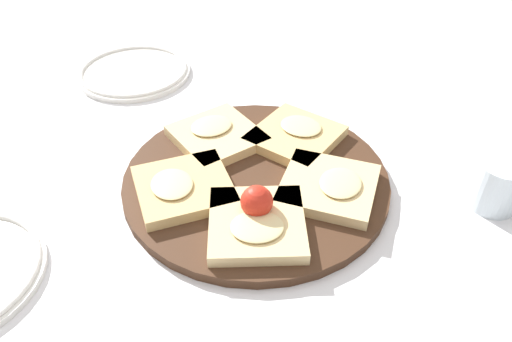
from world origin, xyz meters
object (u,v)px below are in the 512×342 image
at_px(plate_right, 134,72).
at_px(napkin_stack, 501,311).
at_px(serving_board, 256,179).
at_px(water_glass, 498,185).

relative_size(plate_right, napkin_stack, 1.92).
xyz_separation_m(serving_board, napkin_stack, (-0.26, -0.31, -0.00)).
bearing_deg(water_glass, plate_right, 56.06).
bearing_deg(napkin_stack, water_glass, -17.33).
height_order(plate_right, napkin_stack, plate_right).
relative_size(plate_right, water_glass, 3.09).
distance_m(serving_board, napkin_stack, 0.40).
bearing_deg(plate_right, napkin_stack, -137.66).
height_order(serving_board, napkin_stack, serving_board).
height_order(plate_right, water_glass, water_glass).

